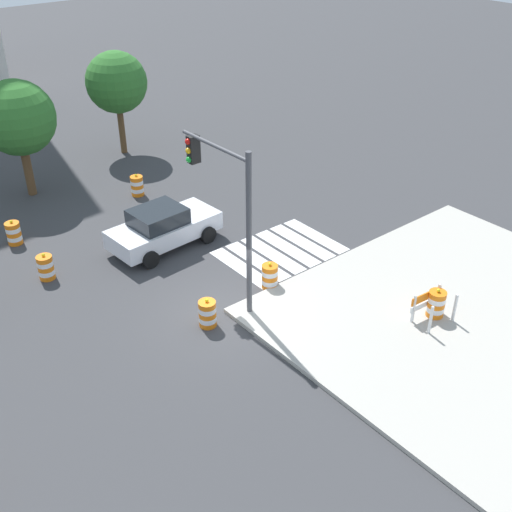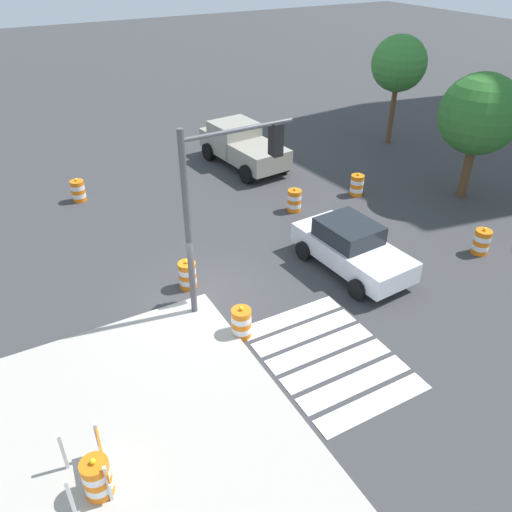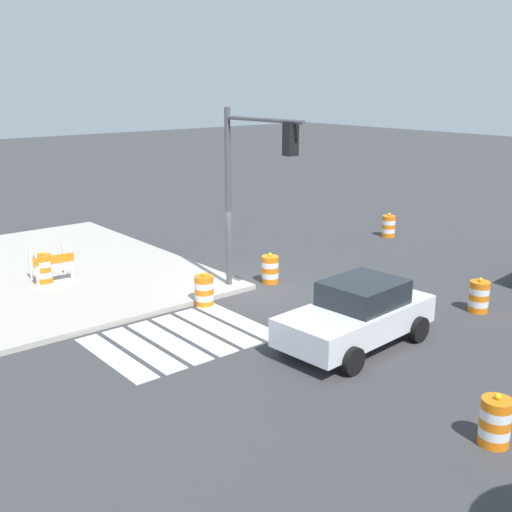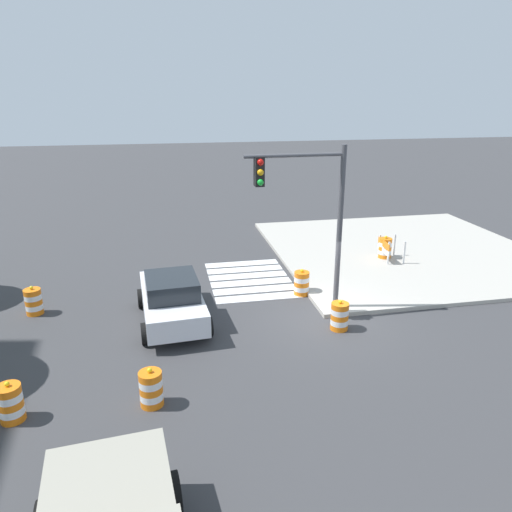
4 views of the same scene
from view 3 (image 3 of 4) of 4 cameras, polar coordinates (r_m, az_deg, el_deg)
name	(u,v)px [view 3 (image 3 of 4)]	position (r m, az deg, el deg)	size (l,w,h in m)	color
ground_plane	(256,289)	(19.97, -0.02, -3.03)	(120.00, 120.00, 0.00)	#38383A
sidewalk_corner	(0,279)	(22.36, -22.23, -1.97)	(12.00, 12.00, 0.15)	#ADA89E
crosswalk_stripes	(181,338)	(16.40, -6.87, -7.38)	(4.35, 3.20, 0.02)	silver
sports_car	(358,314)	(15.81, 9.22, -5.23)	(4.42, 2.37, 1.63)	silver
traffic_barrel_near_corner	(479,296)	(19.03, 19.61, -3.49)	(0.56, 0.56, 1.02)	orange
traffic_barrel_crosswalk_end	(270,269)	(20.48, 1.29, -1.23)	(0.56, 0.56, 1.02)	orange
traffic_barrel_median_near	(204,291)	(18.48, -4.74, -3.16)	(0.56, 0.56, 1.02)	orange
traffic_barrel_median_far	(389,226)	(27.19, 11.95, 2.67)	(0.56, 0.56, 1.02)	orange
traffic_barrel_far_curb	(495,422)	(12.47, 20.92, -13.90)	(0.56, 0.56, 1.02)	orange
traffic_barrel_on_sidewalk	(43,269)	(21.18, -18.77, -1.08)	(0.56, 0.56, 1.02)	orange
construction_barricade	(53,264)	(21.19, -18.00, -0.67)	(1.30, 0.87, 1.00)	silver
traffic_light_pole	(253,170)	(18.32, -0.31, 7.85)	(0.47, 3.29, 5.50)	#4C4C51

